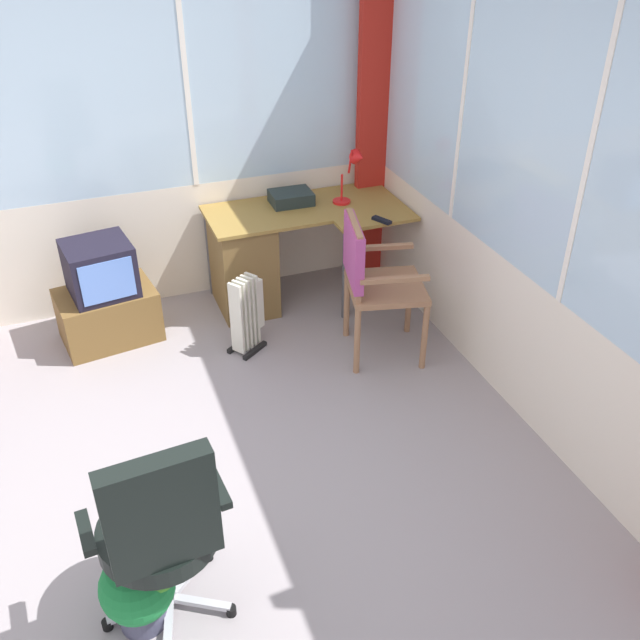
% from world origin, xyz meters
% --- Properties ---
extents(ground, '(5.29, 5.55, 0.06)m').
position_xyz_m(ground, '(0.00, 0.00, -0.03)').
color(ground, gray).
extents(north_window_panel, '(4.29, 0.07, 2.71)m').
position_xyz_m(north_window_panel, '(0.00, 2.30, 1.35)').
color(north_window_panel, silver).
rests_on(north_window_panel, ground).
extents(east_window_panel, '(0.07, 4.55, 2.71)m').
position_xyz_m(east_window_panel, '(2.18, 0.00, 1.35)').
color(east_window_panel, silver).
rests_on(east_window_panel, ground).
extents(curtain_corner, '(0.25, 0.07, 2.61)m').
position_xyz_m(curtain_corner, '(2.05, 2.17, 1.31)').
color(curtain_corner, '#B52319').
rests_on(curtain_corner, ground).
extents(desk, '(1.42, 0.77, 0.72)m').
position_xyz_m(desk, '(1.01, 1.95, 0.39)').
color(desk, olive).
rests_on(desk, ground).
extents(desk_lamp, '(0.23, 0.20, 0.41)m').
position_xyz_m(desk_lamp, '(1.78, 1.88, 1.00)').
color(desk_lamp, red).
rests_on(desk_lamp, desk).
extents(tv_remote, '(0.10, 0.15, 0.02)m').
position_xyz_m(tv_remote, '(1.84, 1.53, 0.73)').
color(tv_remote, black).
rests_on(tv_remote, desk).
extents(paper_tray, '(0.31, 0.24, 0.09)m').
position_xyz_m(paper_tray, '(1.36, 2.05, 0.77)').
color(paper_tray, '#1F2B29').
rests_on(paper_tray, desk).
extents(wooden_armchair, '(0.59, 0.58, 0.97)m').
position_xyz_m(wooden_armchair, '(1.54, 1.07, 0.63)').
color(wooden_armchair, '#9A6D4C').
rests_on(wooden_armchair, ground).
extents(office_chair, '(0.61, 0.58, 1.03)m').
position_xyz_m(office_chair, '(-0.05, -0.52, 0.58)').
color(office_chair, '#B7B7BF').
rests_on(office_chair, ground).
extents(tv_on_stand, '(0.70, 0.53, 0.73)m').
position_xyz_m(tv_on_stand, '(-0.06, 1.85, 0.32)').
color(tv_on_stand, brown).
rests_on(tv_on_stand, ground).
extents(space_heater, '(0.29, 0.27, 0.55)m').
position_xyz_m(space_heater, '(0.82, 1.39, 0.28)').
color(space_heater, silver).
rests_on(space_heater, ground).
extents(potted_plant, '(0.32, 0.32, 0.39)m').
position_xyz_m(potted_plant, '(-0.18, -0.48, 0.22)').
color(potted_plant, '#414259').
rests_on(potted_plant, ground).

